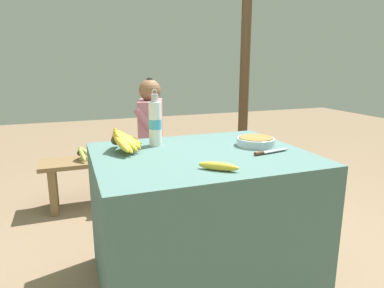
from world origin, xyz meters
TOP-DOWN VIEW (x-y plane):
  - ground_plane at (0.00, 0.00)m, footprint 12.00×12.00m
  - market_counter at (0.00, 0.00)m, footprint 1.11×0.90m
  - banana_bunch_ripe at (-0.38, 0.17)m, footprint 0.19×0.30m
  - serving_bowl at (0.35, 0.04)m, footprint 0.22×0.22m
  - water_bottle at (-0.18, 0.25)m, footprint 0.07×0.07m
  - loose_banana_front at (-0.04, -0.30)m, footprint 0.17×0.15m
  - knife at (0.31, -0.13)m, footprint 0.22×0.07m
  - wooden_bench at (-0.17, 1.34)m, footprint 1.48×0.32m
  - seated_vendor at (-0.00, 1.32)m, footprint 0.46×0.43m
  - banana_bunch_green at (-0.54, 1.33)m, footprint 0.16×0.27m
  - support_post_far at (1.14, 1.63)m, footprint 0.10×0.10m

SIDE VIEW (x-z plane):
  - ground_plane at x=0.00m, z-range 0.00..0.00m
  - wooden_bench at x=-0.17m, z-range 0.14..0.56m
  - market_counter at x=0.00m, z-range 0.00..0.76m
  - banana_bunch_green at x=-0.54m, z-range 0.41..0.54m
  - seated_vendor at x=0.00m, z-range 0.08..1.18m
  - knife at x=0.31m, z-range 0.76..0.78m
  - loose_banana_front at x=-0.04m, z-range 0.76..0.80m
  - serving_bowl at x=0.35m, z-range 0.77..0.82m
  - banana_bunch_ripe at x=-0.38m, z-range 0.76..0.90m
  - water_bottle at x=-0.18m, z-range 0.73..1.06m
  - support_post_far at x=1.14m, z-range 0.00..2.25m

